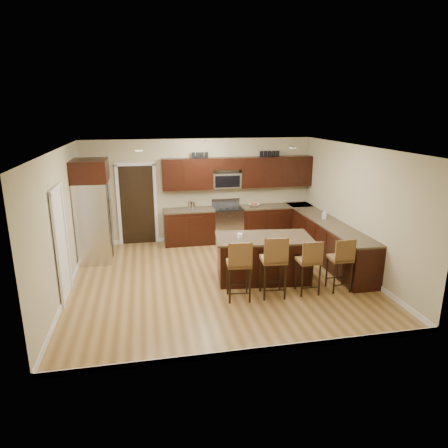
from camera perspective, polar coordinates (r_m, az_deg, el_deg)
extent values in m
plane|color=#9E743E|center=(8.42, -0.67, -7.81)|extent=(6.00, 6.00, 0.00)
plane|color=silver|center=(7.75, -0.73, 10.81)|extent=(6.00, 6.00, 0.00)
plane|color=#BBAF87|center=(10.63, -3.42, 4.80)|extent=(6.00, 0.00, 6.00)
plane|color=#BBAF87|center=(8.01, -22.29, -0.04)|extent=(0.00, 5.50, 5.50)
plane|color=#BBAF87|center=(9.01, 18.43, 1.99)|extent=(0.00, 5.50, 5.50)
cube|color=black|center=(10.51, -5.01, -0.46)|extent=(1.30, 0.60, 0.88)
cube|color=black|center=(11.01, 7.40, 0.22)|extent=(1.94, 0.60, 0.88)
cube|color=black|center=(9.51, 15.00, -2.72)|extent=(0.60, 3.35, 0.88)
cube|color=brown|center=(10.39, -5.07, 1.98)|extent=(1.30, 0.63, 0.04)
cube|color=brown|center=(10.90, 7.48, 2.55)|extent=(1.94, 0.63, 0.04)
cube|color=brown|center=(9.38, 15.19, -0.05)|extent=(0.63, 3.35, 0.04)
cube|color=black|center=(10.35, -5.27, 7.10)|extent=(1.30, 0.33, 0.80)
cube|color=black|center=(10.85, 7.43, 7.45)|extent=(1.94, 0.33, 0.80)
cube|color=black|center=(10.47, 0.37, 8.65)|extent=(0.76, 0.33, 0.30)
cube|color=silver|center=(10.66, 0.50, -0.11)|extent=(0.76, 0.64, 0.90)
cube|color=black|center=(10.55, 0.51, 2.30)|extent=(0.76, 0.60, 0.03)
cube|color=black|center=(10.38, 0.84, -0.55)|extent=(0.65, 0.01, 0.45)
cube|color=silver|center=(10.78, 0.22, 3.20)|extent=(0.76, 0.05, 0.18)
cube|color=silver|center=(10.55, 0.34, 6.24)|extent=(0.76, 0.31, 0.40)
cube|color=black|center=(10.59, -12.27, 2.66)|extent=(0.85, 0.03, 2.06)
cube|color=white|center=(7.82, -22.29, -2.95)|extent=(0.03, 0.80, 2.04)
cube|color=black|center=(8.29, 5.60, -5.00)|extent=(1.92, 1.12, 0.88)
cube|color=brown|center=(8.14, 5.68, -1.97)|extent=(2.03, 1.23, 0.04)
cube|color=black|center=(8.44, 5.52, -7.51)|extent=(1.83, 1.03, 0.09)
cube|color=brown|center=(7.32, 2.12, -5.65)|extent=(0.47, 0.47, 0.06)
cube|color=brown|center=(7.06, 2.35, -4.52)|extent=(0.43, 0.08, 0.46)
cylinder|color=black|center=(7.26, 1.00, -8.96)|extent=(0.04, 0.04, 0.67)
cylinder|color=black|center=(7.34, 3.85, -8.70)|extent=(0.04, 0.04, 0.67)
cylinder|color=black|center=(7.59, 0.40, -7.81)|extent=(0.04, 0.04, 0.67)
cylinder|color=black|center=(7.67, 3.13, -7.58)|extent=(0.04, 0.04, 0.67)
cube|color=brown|center=(7.48, 7.06, -5.05)|extent=(0.49, 0.49, 0.06)
cube|color=brown|center=(7.22, 7.49, -3.87)|extent=(0.45, 0.08, 0.48)
cylinder|color=black|center=(7.40, 6.00, -8.43)|extent=(0.04, 0.04, 0.69)
cylinder|color=black|center=(7.52, 8.83, -8.14)|extent=(0.04, 0.04, 0.69)
cylinder|color=black|center=(7.74, 5.16, -7.29)|extent=(0.04, 0.04, 0.69)
cylinder|color=black|center=(7.85, 7.87, -7.04)|extent=(0.04, 0.04, 0.69)
cube|color=brown|center=(7.75, 11.96, -5.14)|extent=(0.41, 0.41, 0.06)
cube|color=brown|center=(7.52, 12.57, -4.13)|extent=(0.40, 0.04, 0.43)
cylinder|color=black|center=(7.67, 11.12, -8.07)|extent=(0.03, 0.03, 0.62)
cylinder|color=black|center=(7.80, 13.48, -7.80)|extent=(0.03, 0.03, 0.62)
cylinder|color=black|center=(7.96, 10.19, -7.10)|extent=(0.03, 0.03, 0.62)
cylinder|color=black|center=(8.08, 12.48, -6.86)|extent=(0.03, 0.03, 0.62)
cube|color=silver|center=(9.65, -18.06, 0.34)|extent=(0.72, 0.93, 1.86)
cube|color=black|center=(9.61, -15.91, 0.46)|extent=(0.01, 0.02, 1.77)
cylinder|color=silver|center=(9.51, -15.83, 0.88)|extent=(0.02, 0.02, 0.83)
cylinder|color=silver|center=(9.66, -15.77, 1.12)|extent=(0.02, 0.02, 0.83)
cube|color=black|center=(9.42, -18.67, 7.24)|extent=(0.78, 0.99, 0.49)
cube|color=brown|center=(10.07, 3.24, -3.75)|extent=(0.89, 0.67, 0.01)
imported|color=silver|center=(10.70, 4.34, 2.71)|extent=(0.31, 0.31, 0.07)
imported|color=#B2B2B2|center=(9.73, 14.13, 1.34)|extent=(0.12, 0.12, 0.21)
cylinder|color=silver|center=(10.37, -4.83, 2.67)|extent=(0.12, 0.12, 0.22)
cylinder|color=silver|center=(10.38, -4.44, 2.60)|extent=(0.11, 0.11, 0.18)
cylinder|color=white|center=(7.99, 2.26, -1.72)|extent=(0.10, 0.10, 0.10)
cube|color=brown|center=(8.02, 16.25, -4.72)|extent=(0.41, 0.41, 0.06)
cube|color=brown|center=(7.80, 16.96, -3.72)|extent=(0.40, 0.04, 0.43)
cylinder|color=black|center=(7.92, 15.51, -7.56)|extent=(0.03, 0.03, 0.62)
cylinder|color=black|center=(8.08, 17.72, -7.28)|extent=(0.03, 0.03, 0.62)
cylinder|color=black|center=(8.21, 14.45, -6.65)|extent=(0.03, 0.03, 0.62)
cylinder|color=black|center=(8.36, 16.59, -6.40)|extent=(0.03, 0.03, 0.62)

